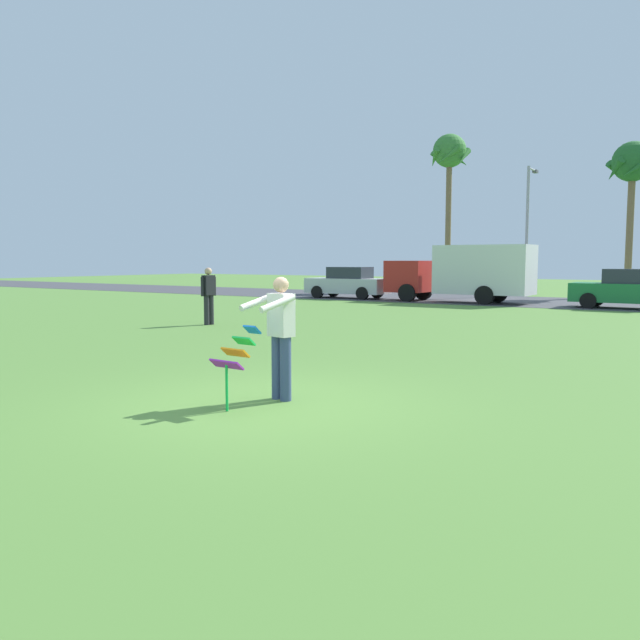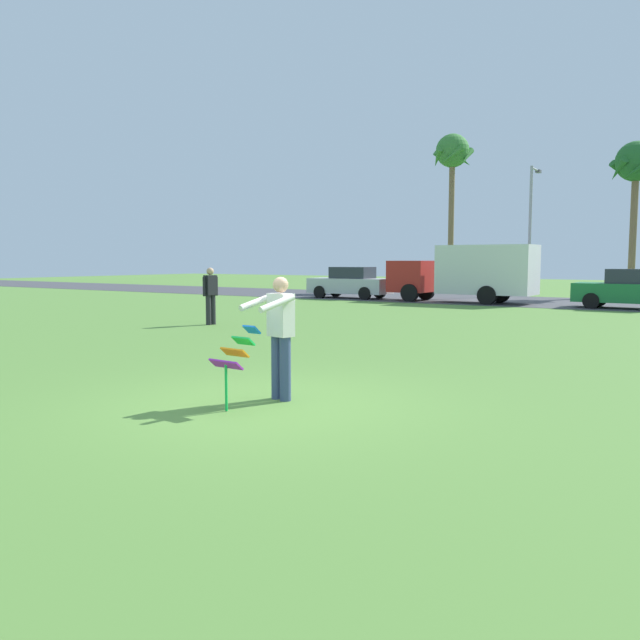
{
  "view_description": "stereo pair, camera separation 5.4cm",
  "coord_description": "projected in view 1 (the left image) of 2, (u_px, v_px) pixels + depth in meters",
  "views": [
    {
      "loc": [
        5.28,
        -6.76,
        1.97
      ],
      "look_at": [
        0.01,
        1.38,
        1.05
      ],
      "focal_mm": 35.88,
      "sensor_mm": 36.0,
      "label": 1
    },
    {
      "loc": [
        5.32,
        -6.74,
        1.97
      ],
      "look_at": [
        0.01,
        1.38,
        1.05
      ],
      "focal_mm": 35.88,
      "sensor_mm": 36.0,
      "label": 2
    }
  ],
  "objects": [
    {
      "name": "palm_tree_left_near",
      "position": [
        449.0,
        159.0,
        40.48
      ],
      "size": [
        2.58,
        2.71,
        9.89
      ],
      "color": "brown",
      "rests_on": "ground"
    },
    {
      "name": "parked_car_green",
      "position": [
        628.0,
        290.0,
        25.59
      ],
      "size": [
        4.22,
        1.88,
        1.6
      ],
      "color": "#1E7238",
      "rests_on": "ground"
    },
    {
      "name": "ground_plane",
      "position": [
        265.0,
        405.0,
        8.69
      ],
      "size": [
        120.0,
        120.0,
        0.0
      ],
      "primitive_type": "plane",
      "color": "#568438"
    },
    {
      "name": "person_walker_far",
      "position": [
        209.0,
        294.0,
        19.3
      ],
      "size": [
        0.26,
        0.57,
        1.73
      ],
      "color": "#26262B",
      "rests_on": "ground"
    },
    {
      "name": "streetlight_pole",
      "position": [
        528.0,
        222.0,
        34.82
      ],
      "size": [
        0.24,
        1.65,
        7.0
      ],
      "color": "#9E9EA3",
      "rests_on": "ground"
    },
    {
      "name": "kite_held",
      "position": [
        236.0,
        355.0,
        8.38
      ],
      "size": [
        0.52,
        0.65,
        1.09
      ],
      "color": "blue",
      "rests_on": "ground"
    },
    {
      "name": "road_strip",
      "position": [
        592.0,
        304.0,
        28.62
      ],
      "size": [
        120.0,
        8.0,
        0.01
      ],
      "primitive_type": "cube",
      "color": "#424247",
      "rests_on": "ground"
    },
    {
      "name": "person_kite_flyer",
      "position": [
        280.0,
        333.0,
        8.9
      ],
      "size": [
        0.65,
        0.73,
        1.73
      ],
      "color": "#384772",
      "rests_on": "ground"
    },
    {
      "name": "parked_car_silver",
      "position": [
        348.0,
        283.0,
        32.64
      ],
      "size": [
        4.24,
        1.91,
        1.6
      ],
      "color": "silver",
      "rests_on": "ground"
    },
    {
      "name": "palm_tree_right_near",
      "position": [
        633.0,
        168.0,
        33.64
      ],
      "size": [
        2.58,
        2.71,
        8.17
      ],
      "color": "brown",
      "rests_on": "ground"
    },
    {
      "name": "parked_truck_red_cab",
      "position": [
        467.0,
        272.0,
        29.18
      ],
      "size": [
        6.71,
        2.14,
        2.62
      ],
      "color": "#B2231E",
      "rests_on": "ground"
    }
  ]
}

